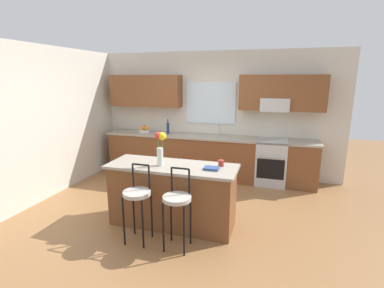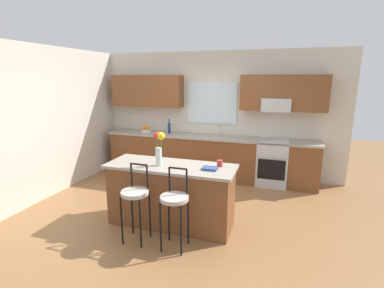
% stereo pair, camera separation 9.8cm
% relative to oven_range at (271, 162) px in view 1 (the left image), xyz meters
% --- Properties ---
extents(ground_plane, '(14.00, 14.00, 0.00)m').
position_rel_oven_range_xyz_m(ground_plane, '(-1.36, -1.68, -0.46)').
color(ground_plane, olive).
extents(wall_left, '(0.12, 4.60, 2.70)m').
position_rel_oven_range_xyz_m(wall_left, '(-3.92, -1.38, 0.89)').
color(wall_left, beige).
rests_on(wall_left, ground).
extents(back_wall_assembly, '(5.60, 0.50, 2.70)m').
position_rel_oven_range_xyz_m(back_wall_assembly, '(-1.33, 0.31, 1.05)').
color(back_wall_assembly, beige).
rests_on(back_wall_assembly, ground).
extents(counter_run, '(4.56, 0.64, 0.92)m').
position_rel_oven_range_xyz_m(counter_run, '(-1.36, 0.02, 0.01)').
color(counter_run, brown).
rests_on(counter_run, ground).
extents(sink_faucet, '(0.02, 0.13, 0.23)m').
position_rel_oven_range_xyz_m(sink_faucet, '(-1.12, 0.17, 0.60)').
color(sink_faucet, '#B7BABC').
rests_on(sink_faucet, counter_run).
extents(oven_range, '(0.60, 0.64, 0.92)m').
position_rel_oven_range_xyz_m(oven_range, '(0.00, 0.00, 0.00)').
color(oven_range, '#B7BABC').
rests_on(oven_range, ground).
extents(kitchen_island, '(1.87, 0.69, 0.92)m').
position_rel_oven_range_xyz_m(kitchen_island, '(-1.34, -2.15, 0.00)').
color(kitchen_island, brown).
rests_on(kitchen_island, ground).
extents(bar_stool_near, '(0.36, 0.36, 1.04)m').
position_rel_oven_range_xyz_m(bar_stool_near, '(-1.62, -2.71, 0.18)').
color(bar_stool_near, black).
rests_on(bar_stool_near, ground).
extents(bar_stool_middle, '(0.36, 0.36, 1.04)m').
position_rel_oven_range_xyz_m(bar_stool_middle, '(-1.07, -2.71, 0.18)').
color(bar_stool_middle, black).
rests_on(bar_stool_middle, ground).
extents(flower_vase, '(0.17, 0.11, 0.49)m').
position_rel_oven_range_xyz_m(flower_vase, '(-1.49, -2.21, 0.74)').
color(flower_vase, silver).
rests_on(flower_vase, kitchen_island).
extents(mug_ceramic, '(0.08, 0.08, 0.09)m').
position_rel_oven_range_xyz_m(mug_ceramic, '(-0.66, -2.00, 0.51)').
color(mug_ceramic, '#A52D28').
rests_on(mug_ceramic, kitchen_island).
extents(cookbook, '(0.20, 0.15, 0.03)m').
position_rel_oven_range_xyz_m(cookbook, '(-0.76, -2.18, 0.48)').
color(cookbook, navy).
rests_on(cookbook, kitchen_island).
extents(fruit_bowl_oranges, '(0.24, 0.24, 0.16)m').
position_rel_oven_range_xyz_m(fruit_bowl_oranges, '(-2.84, 0.03, 0.52)').
color(fruit_bowl_oranges, silver).
rests_on(fruit_bowl_oranges, counter_run).
extents(bottle_olive_oil, '(0.06, 0.06, 0.32)m').
position_rel_oven_range_xyz_m(bottle_olive_oil, '(-2.26, 0.02, 0.59)').
color(bottle_olive_oil, navy).
rests_on(bottle_olive_oil, counter_run).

